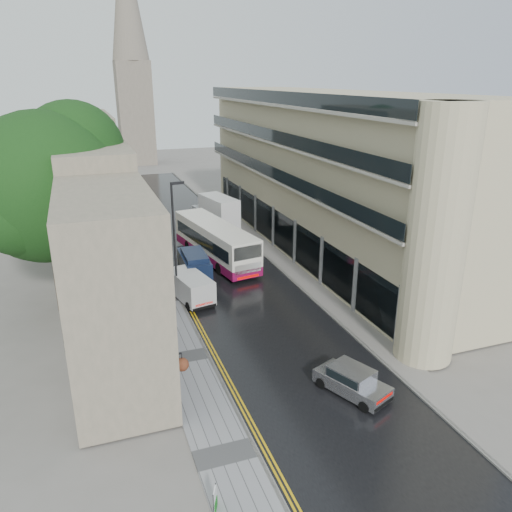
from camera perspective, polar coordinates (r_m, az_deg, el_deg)
ground at (r=23.03m, az=13.84°, el=-22.12°), size 200.00×200.00×0.00m
road at (r=45.30m, az=-5.23°, el=0.08°), size 9.00×85.00×0.02m
left_sidewalk at (r=44.31m, az=-12.56°, el=-0.71°), size 2.70×85.00×0.12m
right_sidewalk at (r=46.81m, az=1.18°, el=0.88°), size 1.80×85.00×0.12m
old_shop_row at (r=44.86m, az=-18.14°, el=6.95°), size 4.50×56.00×12.00m
modern_block at (r=45.68m, az=7.75°, el=9.24°), size 8.00×40.00×14.00m
church_spire at (r=96.65m, az=-14.18°, el=22.02°), size 6.40×6.40×40.00m
tree_near at (r=34.95m, az=-22.59°, el=4.60°), size 10.56×10.56×13.89m
tree_far at (r=47.79m, az=-21.63°, el=7.56°), size 9.24×9.24×12.46m
cream_bus at (r=40.24m, az=-4.27°, el=0.03°), size 4.71×12.21×3.25m
white_lorry at (r=50.13m, az=-4.74°, el=4.32°), size 3.59×7.50×3.79m
silver_hatchback at (r=25.24m, az=12.37°, el=-15.64°), size 3.05×4.19×1.44m
white_van at (r=34.44m, az=-7.74°, el=-4.72°), size 2.77×4.71×2.00m
navy_van at (r=37.85m, az=-7.88°, el=-2.05°), size 2.09×4.87×2.45m
pedestrian at (r=37.51m, az=-11.52°, el=-2.86°), size 0.77×0.66×1.79m
lamp_post_near at (r=34.92m, az=-9.29°, el=1.42°), size 0.97×0.34×8.47m
lamp_post_far at (r=52.24m, az=-14.15°, el=6.39°), size 0.81×0.40×7.09m
estate_sign at (r=20.36m, az=-4.75°, el=-26.04°), size 0.30×0.54×0.93m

